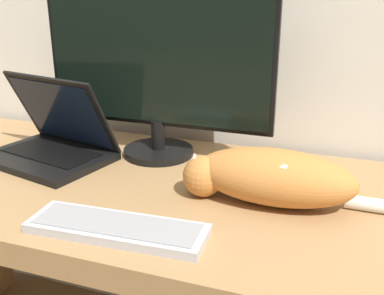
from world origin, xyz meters
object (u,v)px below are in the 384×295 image
object	(u,v)px
laptop	(52,143)
cat	(270,176)
monitor	(156,64)
external_keyboard	(117,228)

from	to	relation	value
laptop	cat	bearing A→B (deg)	6.88
monitor	external_keyboard	xyz separation A→B (m)	(0.10, -0.45, -0.26)
external_keyboard	monitor	bearing A→B (deg)	99.86
external_keyboard	cat	size ratio (longest dim) A/B	0.65
monitor	external_keyboard	size ratio (longest dim) A/B	1.79
monitor	external_keyboard	bearing A→B (deg)	-77.22
cat	external_keyboard	bearing A→B (deg)	-136.77
monitor	cat	bearing A→B (deg)	-28.78
monitor	external_keyboard	distance (m)	0.53
monitor	cat	xyz separation A→B (m)	(0.37, -0.20, -0.21)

